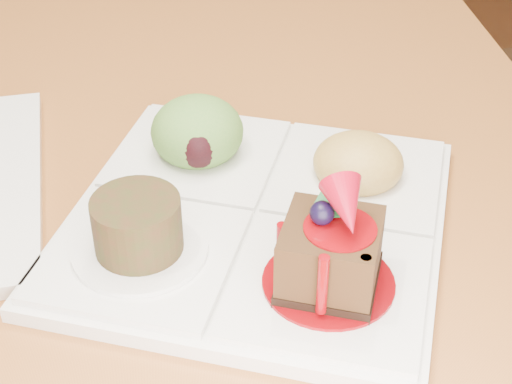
{
  "coord_description": "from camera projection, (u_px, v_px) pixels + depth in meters",
  "views": [
    {
      "loc": [
        0.15,
        -0.84,
        1.13
      ],
      "look_at": [
        0.2,
        -0.36,
        0.79
      ],
      "focal_mm": 55.0,
      "sensor_mm": 36.0,
      "label": 1
    }
  ],
  "objects": [
    {
      "name": "dining_table",
      "position": [
        61.0,
        93.0,
        0.93
      ],
      "size": [
        1.0,
        1.8,
        0.75
      ],
      "color": "#995D27",
      "rests_on": "ground"
    },
    {
      "name": "sampler_plate",
      "position": [
        255.0,
        202.0,
        0.6
      ],
      "size": [
        0.36,
        0.36,
        0.11
      ],
      "rotation": [
        0.0,
        0.0,
        -0.35
      ],
      "color": "white",
      "rests_on": "dining_table"
    }
  ]
}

